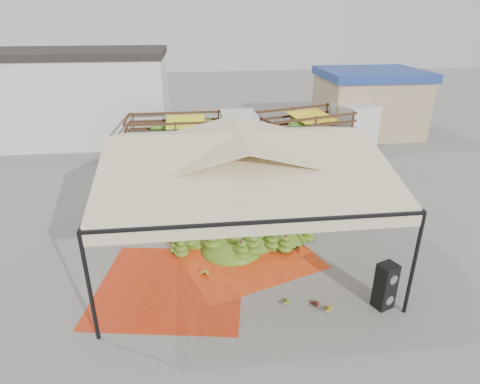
{
  "coord_description": "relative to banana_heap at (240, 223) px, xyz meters",
  "views": [
    {
      "loc": [
        -1.42,
        -11.95,
        7.38
      ],
      "look_at": [
        0.2,
        1.5,
        1.3
      ],
      "focal_mm": 30.0,
      "sensor_mm": 36.0,
      "label": 1
    }
  ],
  "objects": [
    {
      "name": "hanging_bunches",
      "position": [
        2.42,
        -0.7,
        2.06
      ],
      "size": [
        3.24,
        0.24,
        0.2
      ],
      "color": "#487F1A",
      "rests_on": "ground"
    },
    {
      "name": "truck_right",
      "position": [
        5.77,
        9.3,
        0.96
      ],
      "size": [
        7.6,
        4.52,
        2.47
      ],
      "rotation": [
        0.0,
        0.0,
        0.31
      ],
      "color": "#4C3119",
      "rests_on": "ground"
    },
    {
      "name": "hand_yellow_a",
      "position": [
        1.81,
        -4.19,
        -0.46
      ],
      "size": [
        0.51,
        0.45,
        0.2
      ],
      "primitive_type": "ellipsoid",
      "rotation": [
        0.0,
        0.0,
        -0.26
      ],
      "color": "#B38F23",
      "rests_on": "ground"
    },
    {
      "name": "hand_green",
      "position": [
        0.76,
        -3.76,
        -0.46
      ],
      "size": [
        0.51,
        0.45,
        0.2
      ],
      "primitive_type": "ellipsoid",
      "rotation": [
        0.0,
        0.0,
        -0.24
      ],
      "color": "#397318",
      "rests_on": "ground"
    },
    {
      "name": "truck_left",
      "position": [
        -1.22,
        8.98,
        0.91
      ],
      "size": [
        6.97,
        2.51,
        2.38
      ],
      "rotation": [
        0.0,
        0.0,
        0.01
      ],
      "color": "#50291A",
      "rests_on": "ground"
    },
    {
      "name": "ground",
      "position": [
        -0.07,
        -0.49,
        -0.56
      ],
      "size": [
        90.0,
        90.0,
        0.0
      ],
      "primitive_type": "plane",
      "color": "slate",
      "rests_on": "ground"
    },
    {
      "name": "speaker_stack",
      "position": [
        3.44,
        -4.19,
        0.11
      ],
      "size": [
        0.61,
        0.57,
        1.34
      ],
      "rotation": [
        0.0,
        0.0,
        0.38
      ],
      "color": "black",
      "rests_on": "ground"
    },
    {
      "name": "banana_heap",
      "position": [
        0.0,
        0.0,
        0.0
      ],
      "size": [
        6.08,
        5.4,
        1.12
      ],
      "primitive_type": "ellipsoid",
      "rotation": [
        0.0,
        0.0,
        0.24
      ],
      "color": "#367017",
      "rests_on": "ground"
    },
    {
      "name": "tarp_left",
      "position": [
        -2.37,
        -2.58,
        -0.55
      ],
      "size": [
        4.79,
        4.63,
        0.01
      ],
      "primitive_type": "cube",
      "rotation": [
        0.0,
        0.0,
        -0.16
      ],
      "color": "red",
      "rests_on": "ground"
    },
    {
      "name": "building_tan",
      "position": [
        9.93,
        12.51,
        1.52
      ],
      "size": [
        6.3,
        5.3,
        4.1
      ],
      "color": "tan",
      "rests_on": "ground"
    },
    {
      "name": "hand_red_b",
      "position": [
        1.74,
        -1.13,
        -0.46
      ],
      "size": [
        0.5,
        0.43,
        0.2
      ],
      "primitive_type": "ellipsoid",
      "rotation": [
        0.0,
        0.0,
        -0.17
      ],
      "color": "#512012",
      "rests_on": "ground"
    },
    {
      "name": "canopy_tent",
      "position": [
        -0.07,
        -0.49,
        2.74
      ],
      "size": [
        8.1,
        8.1,
        4.0
      ],
      "color": "black",
      "rests_on": "ground"
    },
    {
      "name": "tarp_right",
      "position": [
        -0.05,
        -0.93,
        -0.55
      ],
      "size": [
        5.38,
        5.51,
        0.01
      ],
      "primitive_type": "cube",
      "rotation": [
        0.0,
        0.0,
        0.34
      ],
      "color": "#E55415",
      "rests_on": "ground"
    },
    {
      "name": "hand_red_a",
      "position": [
        1.52,
        -4.0,
        -0.45
      ],
      "size": [
        0.5,
        0.43,
        0.21
      ],
      "primitive_type": "ellipsoid",
      "rotation": [
        0.0,
        0.0,
        0.13
      ],
      "color": "#561713",
      "rests_on": "ground"
    },
    {
      "name": "hand_yellow_b",
      "position": [
        -1.42,
        -2.26,
        -0.44
      ],
      "size": [
        0.65,
        0.65,
        0.23
      ],
      "primitive_type": "ellipsoid",
      "rotation": [
        0.0,
        0.0,
        0.75
      ],
      "color": "#AE8922",
      "rests_on": "ground"
    },
    {
      "name": "building_white",
      "position": [
        -10.07,
        13.51,
        2.16
      ],
      "size": [
        14.3,
        6.3,
        5.4
      ],
      "color": "silver",
      "rests_on": "ground"
    },
    {
      "name": "banana_leaves",
      "position": [
        -2.21,
        2.02,
        -0.56
      ],
      "size": [
        0.96,
        1.36,
        3.7
      ],
      "primitive_type": null,
      "color": "#2E7920",
      "rests_on": "ground"
    },
    {
      "name": "vendor",
      "position": [
        0.97,
        2.77,
        0.19
      ],
      "size": [
        0.61,
        0.47,
        1.49
      ],
      "primitive_type": "imported",
      "rotation": [
        0.0,
        0.0,
        3.37
      ],
      "color": "gray",
      "rests_on": "ground"
    }
  ]
}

